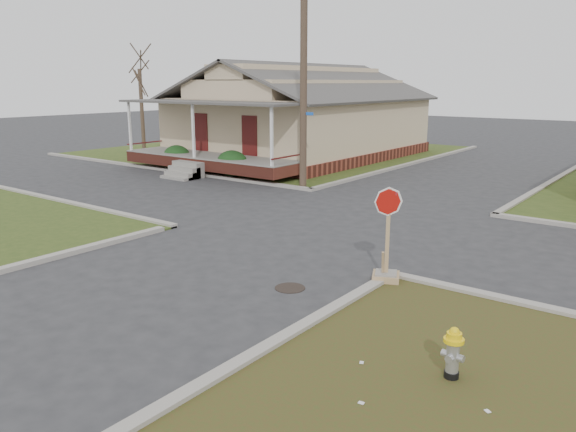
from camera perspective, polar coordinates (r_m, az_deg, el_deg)
The scene contains 11 objects.
ground at distance 13.55m, azimuth -6.00°, elevation -4.71°, with size 120.00×120.00×0.00m, color #2C2C2F.
verge_far_left at distance 35.27m, azimuth -1.51°, elevation 6.64°, with size 19.00×19.00×0.05m, color #314518.
curbs at distance 17.39m, azimuth 5.29°, elevation -0.61°, with size 80.00×40.00×0.12m, color #9C968D, non-canonical shape.
manhole at distance 11.85m, azimuth 0.20°, elevation -7.31°, with size 0.64×0.64×0.01m, color black.
corner_house at distance 32.21m, azimuth 1.22°, elevation 10.02°, with size 10.10×15.50×5.30m.
utility_pole at distance 22.45m, azimuth 1.60°, elevation 14.61°, with size 1.80×0.28×9.00m.
tree_far_left at distance 34.36m, azimuth -14.62°, elevation 10.18°, with size 0.22×0.22×4.90m, color #3D2F23.
fire_hydrant at distance 8.57m, azimuth 16.43°, elevation -12.94°, with size 0.29×0.29×0.78m.
stop_sign at distance 12.23m, azimuth 9.97°, elevation -4.46°, with size 0.58×0.57×2.04m.
hedge_left at distance 28.30m, azimuth -11.22°, elevation 5.90°, with size 1.48×1.21×1.13m, color #183D16.
hedge_right at distance 25.60m, azimuth -5.69°, elevation 5.33°, with size 1.49×1.22×1.14m, color #183D16.
Camera 1 is at (8.85, -9.36, 4.21)m, focal length 35.00 mm.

